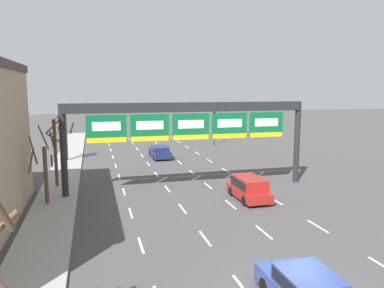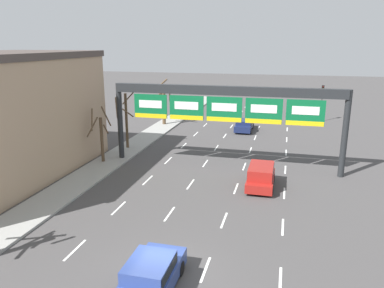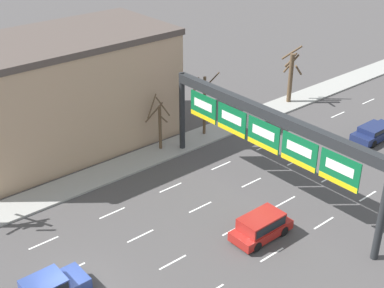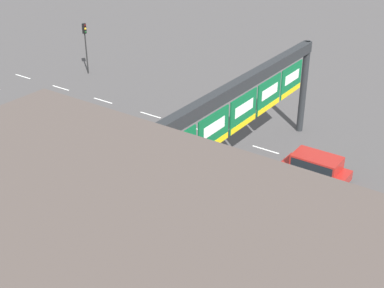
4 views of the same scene
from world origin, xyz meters
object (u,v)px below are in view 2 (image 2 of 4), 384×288
object	(u,v)px
traffic_light_near_gantry	(322,96)
tree_bare_closest	(164,101)
car_navy	(244,125)
tree_bare_second	(126,118)
suv_red	(261,175)
sign_gantry	(225,102)
tree_bare_third	(101,135)
car_blue	(151,274)

from	to	relation	value
traffic_light_near_gantry	tree_bare_closest	size ratio (longest dim) A/B	0.86
car_navy	traffic_light_near_gantry	distance (m)	12.03
traffic_light_near_gantry	tree_bare_second	xyz separation A→B (m)	(-18.94, -18.15, -0.27)
traffic_light_near_gantry	suv_red	bearing A→B (deg)	-102.97
suv_red	tree_bare_closest	bearing A→B (deg)	126.30
sign_gantry	tree_bare_third	world-z (taller)	sign_gantry
car_navy	sign_gantry	bearing A→B (deg)	-90.42
tree_bare_second	suv_red	bearing A→B (deg)	-27.27
suv_red	tree_bare_closest	size ratio (longest dim) A/B	0.74
car_navy	suv_red	size ratio (longest dim) A/B	1.15
car_navy	traffic_light_near_gantry	xyz separation A→B (m)	(8.93, 7.62, 2.62)
car_blue	tree_bare_second	distance (m)	21.97
car_blue	tree_bare_third	bearing A→B (deg)	123.63
traffic_light_near_gantry	tree_bare_third	world-z (taller)	tree_bare_third
sign_gantry	tree_bare_third	size ratio (longest dim) A/B	3.83
sign_gantry	traffic_light_near_gantry	world-z (taller)	sign_gantry
suv_red	traffic_light_near_gantry	bearing A→B (deg)	77.03
tree_bare_closest	car_blue	bearing A→B (deg)	-72.41
sign_gantry	car_blue	size ratio (longest dim) A/B	4.47
car_navy	tree_bare_closest	bearing A→B (deg)	176.19
traffic_light_near_gantry	car_navy	bearing A→B (deg)	-139.50
tree_bare_second	tree_bare_third	bearing A→B (deg)	-93.19
car_navy	suv_red	distance (m)	17.62
sign_gantry	tree_bare_third	bearing A→B (deg)	-172.13
car_blue	tree_bare_closest	bearing A→B (deg)	107.59
tree_bare_closest	tree_bare_second	xyz separation A→B (m)	(0.03, -11.20, 0.06)
suv_red	tree_bare_second	distance (m)	15.00
car_blue	car_navy	bearing A→B (deg)	89.46
car_blue	suv_red	bearing A→B (deg)	74.82
car_navy	tree_bare_third	xyz separation A→B (m)	(-10.27, -15.10, 1.75)
tree_bare_closest	suv_red	bearing A→B (deg)	-53.70
sign_gantry	traffic_light_near_gantry	distance (m)	23.24
car_navy	tree_bare_closest	size ratio (longest dim) A/B	0.86
tree_bare_second	tree_bare_third	size ratio (longest dim) A/B	1.18
traffic_light_near_gantry	tree_bare_closest	xyz separation A→B (m)	(-18.97, -6.96, -0.32)
traffic_light_near_gantry	tree_bare_second	distance (m)	26.23
sign_gantry	tree_bare_closest	world-z (taller)	sign_gantry
traffic_light_near_gantry	tree_bare_third	size ratio (longest dim) A/B	0.96
car_navy	tree_bare_third	distance (m)	18.34
suv_red	tree_bare_closest	world-z (taller)	tree_bare_closest
car_navy	car_blue	world-z (taller)	car_blue
sign_gantry	tree_bare_second	world-z (taller)	sign_gantry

